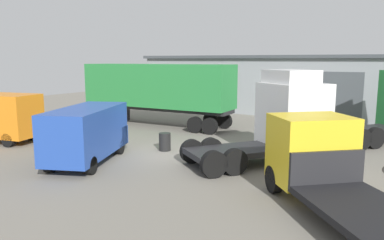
% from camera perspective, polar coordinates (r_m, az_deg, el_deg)
% --- Properties ---
extents(ground_plane, '(60.00, 60.00, 0.00)m').
position_cam_1_polar(ground_plane, '(18.00, -4.16, -5.16)').
color(ground_plane, slate).
extents(warehouse_building, '(24.43, 9.17, 4.80)m').
position_cam_1_polar(warehouse_building, '(34.11, 14.05, 5.48)').
color(warehouse_building, '#93999E').
rests_on(warehouse_building, ground_plane).
extents(tractor_unit_white, '(5.66, 6.41, 4.02)m').
position_cam_1_polar(tractor_unit_white, '(16.94, 13.80, 0.24)').
color(tractor_unit_white, silver).
rests_on(tractor_unit_white, ground_plane).
extents(container_trailer_green, '(10.74, 2.98, 4.15)m').
position_cam_1_polar(container_trailer_green, '(25.39, -5.26, 5.04)').
color(container_trailer_green, '#28843D').
rests_on(container_trailer_green, ground_plane).
extents(delivery_van_blue, '(3.74, 5.36, 2.41)m').
position_cam_1_polar(delivery_van_blue, '(16.98, -15.52, -1.80)').
color(delivery_van_blue, '#2347A3').
rests_on(delivery_van_blue, ground_plane).
extents(flatbed_truck_yellow, '(7.49, 7.97, 2.66)m').
position_cam_1_polar(flatbed_truck_yellow, '(11.81, 20.64, -7.14)').
color(flatbed_truck_yellow, yellow).
rests_on(flatbed_truck_yellow, ground_plane).
extents(oil_drum, '(0.58, 0.58, 0.88)m').
position_cam_1_polar(oil_drum, '(18.55, -4.17, -3.33)').
color(oil_drum, black).
rests_on(oil_drum, ground_plane).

